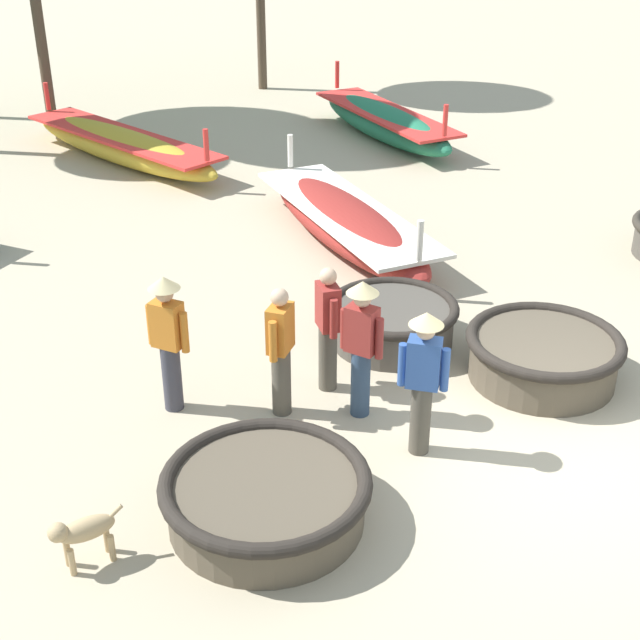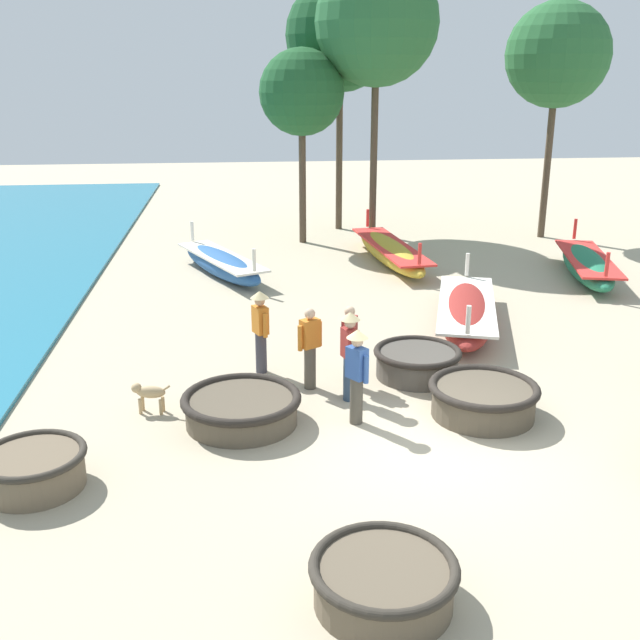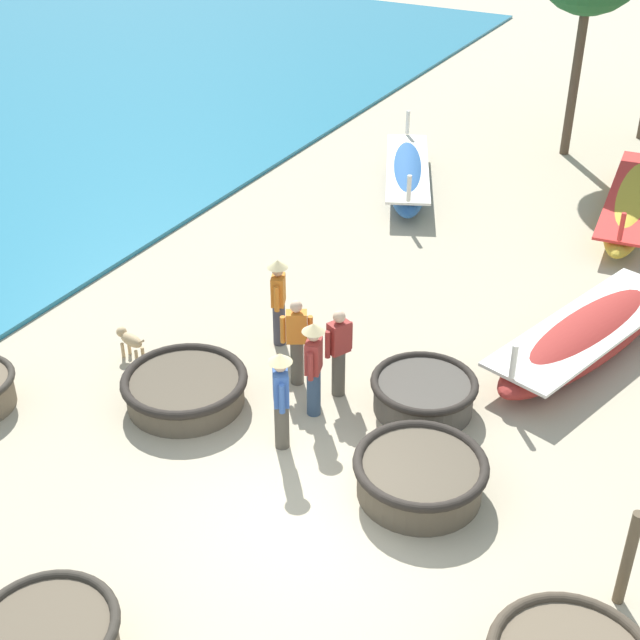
{
  "view_description": "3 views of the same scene",
  "coord_description": "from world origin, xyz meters",
  "px_view_note": "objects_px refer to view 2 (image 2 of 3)",
  "views": [
    {
      "loc": [
        -7.06,
        -4.09,
        5.7
      ],
      "look_at": [
        -0.97,
        2.87,
        0.83
      ],
      "focal_mm": 50.0,
      "sensor_mm": 36.0,
      "label": 1
    },
    {
      "loc": [
        -2.97,
        -10.25,
        5.65
      ],
      "look_at": [
        -1.47,
        3.49,
        1.06
      ],
      "focal_mm": 42.0,
      "sensor_mm": 36.0,
      "label": 2
    },
    {
      "loc": [
        4.44,
        -7.83,
        8.61
      ],
      "look_at": [
        -1.6,
        3.15,
        0.99
      ],
      "focal_mm": 50.0,
      "sensor_mm": 36.0,
      "label": 3
    }
  ],
  "objects_px": {
    "long_boat_red_hull": "(466,312)",
    "tree_right_mid": "(558,55)",
    "tree_rightmost": "(302,93)",
    "fisherman_with_hat": "(260,326)",
    "long_boat_white_hull": "(221,263)",
    "tree_center": "(377,23)",
    "coracle_beside_post": "(241,408)",
    "fisherman_by_coracle": "(350,350)",
    "fisherman_standing_right": "(310,346)",
    "coracle_nearest": "(417,362)",
    "tree_left_mid": "(340,36)",
    "long_boat_green_hull": "(390,252)",
    "fisherman_crouching": "(357,370)",
    "coracle_far_left": "(384,581)",
    "dog": "(148,393)",
    "long_boat_ochre_hull": "(587,265)",
    "coracle_far_right": "(483,398)",
    "fisherman_hauling": "(349,344)",
    "coracle_front_right": "(34,468)"
  },
  "relations": [
    {
      "from": "coracle_beside_post",
      "to": "fisherman_hauling",
      "type": "relative_size",
      "value": 1.29
    },
    {
      "from": "long_boat_green_hull",
      "to": "coracle_far_right",
      "type": "bearing_deg",
      "value": -92.95
    },
    {
      "from": "fisherman_standing_right",
      "to": "tree_left_mid",
      "type": "relative_size",
      "value": 0.18
    },
    {
      "from": "fisherman_standing_right",
      "to": "fisherman_with_hat",
      "type": "height_order",
      "value": "fisherman_with_hat"
    },
    {
      "from": "long_boat_red_hull",
      "to": "fisherman_by_coracle",
      "type": "relative_size",
      "value": 3.1
    },
    {
      "from": "tree_right_mid",
      "to": "fisherman_crouching",
      "type": "bearing_deg",
      "value": -122.25
    },
    {
      "from": "coracle_beside_post",
      "to": "long_boat_white_hull",
      "type": "distance_m",
      "value": 9.82
    },
    {
      "from": "long_boat_ochre_hull",
      "to": "long_boat_green_hull",
      "type": "bearing_deg",
      "value": 155.88
    },
    {
      "from": "coracle_front_right",
      "to": "fisherman_with_hat",
      "type": "height_order",
      "value": "fisherman_with_hat"
    },
    {
      "from": "fisherman_crouching",
      "to": "fisherman_with_hat",
      "type": "height_order",
      "value": "same"
    },
    {
      "from": "tree_center",
      "to": "coracle_beside_post",
      "type": "bearing_deg",
      "value": -108.6
    },
    {
      "from": "fisherman_with_hat",
      "to": "long_boat_white_hull",
      "type": "bearing_deg",
      "value": 96.78
    },
    {
      "from": "fisherman_with_hat",
      "to": "long_boat_green_hull",
      "type": "bearing_deg",
      "value": 63.28
    },
    {
      "from": "fisherman_standing_right",
      "to": "tree_right_mid",
      "type": "height_order",
      "value": "tree_right_mid"
    },
    {
      "from": "tree_left_mid",
      "to": "long_boat_green_hull",
      "type": "bearing_deg",
      "value": -80.8
    },
    {
      "from": "coracle_nearest",
      "to": "tree_left_mid",
      "type": "xyz_separation_m",
      "value": [
        0.4,
        14.56,
        6.53
      ]
    },
    {
      "from": "coracle_far_left",
      "to": "dog",
      "type": "relative_size",
      "value": 2.48
    },
    {
      "from": "tree_rightmost",
      "to": "fisherman_crouching",
      "type": "bearing_deg",
      "value": -91.35
    },
    {
      "from": "coracle_nearest",
      "to": "tree_left_mid",
      "type": "relative_size",
      "value": 0.19
    },
    {
      "from": "fisherman_with_hat",
      "to": "tree_center",
      "type": "bearing_deg",
      "value": 69.89
    },
    {
      "from": "coracle_front_right",
      "to": "long_boat_green_hull",
      "type": "distance_m",
      "value": 14.67
    },
    {
      "from": "coracle_far_right",
      "to": "long_boat_red_hull",
      "type": "height_order",
      "value": "long_boat_red_hull"
    },
    {
      "from": "long_boat_white_hull",
      "to": "fisherman_with_hat",
      "type": "bearing_deg",
      "value": -83.22
    },
    {
      "from": "fisherman_with_hat",
      "to": "tree_center",
      "type": "height_order",
      "value": "tree_center"
    },
    {
      "from": "tree_left_mid",
      "to": "dog",
      "type": "bearing_deg",
      "value": -109.07
    },
    {
      "from": "coracle_beside_post",
      "to": "tree_right_mid",
      "type": "distance_m",
      "value": 18.66
    },
    {
      "from": "coracle_far_right",
      "to": "fisherman_standing_right",
      "type": "distance_m",
      "value": 3.26
    },
    {
      "from": "coracle_front_right",
      "to": "tree_left_mid",
      "type": "relative_size",
      "value": 0.17
    },
    {
      "from": "fisherman_standing_right",
      "to": "tree_rightmost",
      "type": "xyz_separation_m",
      "value": [
        0.97,
        12.67,
        4.15
      ]
    },
    {
      "from": "long_boat_ochre_hull",
      "to": "dog",
      "type": "relative_size",
      "value": 7.57
    },
    {
      "from": "long_boat_green_hull",
      "to": "fisherman_standing_right",
      "type": "xyz_separation_m",
      "value": [
        -3.41,
        -9.42,
        0.49
      ]
    },
    {
      "from": "long_boat_red_hull",
      "to": "fisherman_with_hat",
      "type": "distance_m",
      "value": 5.41
    },
    {
      "from": "fisherman_by_coracle",
      "to": "fisherman_with_hat",
      "type": "bearing_deg",
      "value": 135.64
    },
    {
      "from": "coracle_beside_post",
      "to": "fisherman_by_coracle",
      "type": "height_order",
      "value": "fisherman_by_coracle"
    },
    {
      "from": "tree_right_mid",
      "to": "long_boat_red_hull",
      "type": "bearing_deg",
      "value": -120.8
    },
    {
      "from": "coracle_front_right",
      "to": "fisherman_by_coracle",
      "type": "xyz_separation_m",
      "value": [
        4.9,
        2.49,
        0.65
      ]
    },
    {
      "from": "fisherman_hauling",
      "to": "tree_right_mid",
      "type": "xyz_separation_m",
      "value": [
        8.83,
        12.58,
        5.34
      ]
    },
    {
      "from": "coracle_nearest",
      "to": "tree_right_mid",
      "type": "bearing_deg",
      "value": 58.78
    },
    {
      "from": "coracle_nearest",
      "to": "fisherman_by_coracle",
      "type": "relative_size",
      "value": 1.02
    },
    {
      "from": "long_boat_red_hull",
      "to": "tree_rightmost",
      "type": "distance_m",
      "value": 10.95
    },
    {
      "from": "fisherman_standing_right",
      "to": "tree_rightmost",
      "type": "distance_m",
      "value": 13.37
    },
    {
      "from": "long_boat_red_hull",
      "to": "fisherman_with_hat",
      "type": "relative_size",
      "value": 3.1
    },
    {
      "from": "fisherman_with_hat",
      "to": "fisherman_hauling",
      "type": "bearing_deg",
      "value": -27.41
    },
    {
      "from": "fisherman_standing_right",
      "to": "tree_rightmost",
      "type": "bearing_deg",
      "value": 85.63
    },
    {
      "from": "fisherman_by_coracle",
      "to": "fisherman_hauling",
      "type": "xyz_separation_m",
      "value": [
        0.09,
        0.66,
        -0.12
      ]
    },
    {
      "from": "long_boat_red_hull",
      "to": "tree_right_mid",
      "type": "height_order",
      "value": "tree_right_mid"
    },
    {
      "from": "coracle_far_left",
      "to": "coracle_beside_post",
      "type": "distance_m",
      "value": 4.95
    },
    {
      "from": "fisherman_by_coracle",
      "to": "tree_center",
      "type": "xyz_separation_m",
      "value": [
        2.74,
        13.16,
        6.18
      ]
    },
    {
      "from": "coracle_far_left",
      "to": "fisherman_hauling",
      "type": "bearing_deg",
      "value": 85.25
    },
    {
      "from": "coracle_far_right",
      "to": "coracle_beside_post",
      "type": "xyz_separation_m",
      "value": [
        -4.14,
        0.15,
        -0.04
      ]
    }
  ]
}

